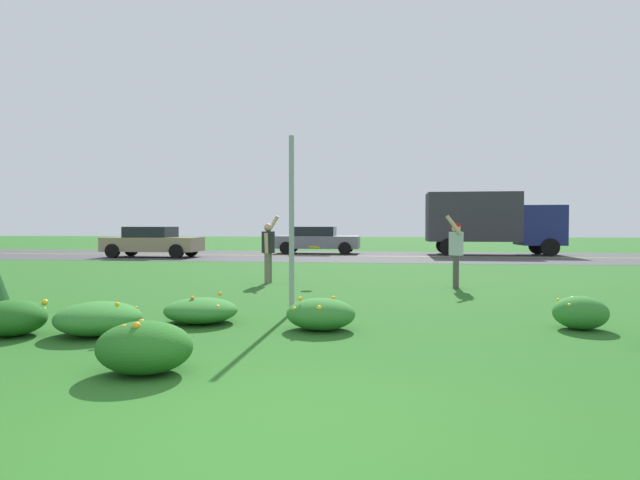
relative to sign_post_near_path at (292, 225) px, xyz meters
The scene contains 16 objects.
ground_plane 6.15m from the sign_post_near_path, 83.08° to the left, with size 120.00×120.00×0.00m, color #26601E.
highway_strip 17.26m from the sign_post_near_path, 87.60° to the left, with size 120.00×9.63×0.01m, color #424244.
highway_center_stripe 17.25m from the sign_post_near_path, 87.60° to the left, with size 120.00×0.16×0.00m, color yellow.
daylily_clump_near_camera 2.06m from the sign_post_near_path, 138.70° to the right, with size 1.11×1.06×0.42m.
daylily_clump_front_center 4.58m from the sign_post_near_path, 10.78° to the right, with size 0.75×0.64×0.47m.
daylily_clump_mid_right 3.33m from the sign_post_near_path, 137.29° to the right, with size 1.14×1.10×0.49m.
daylily_clump_mid_center 1.97m from the sign_post_near_path, 63.46° to the right, with size 0.98×0.82×0.48m.
daylily_clump_front_left 4.27m from the sign_post_near_path, 145.74° to the right, with size 0.90×0.83×0.48m.
daylily_clump_mid_left 4.04m from the sign_post_near_path, 101.66° to the right, with size 0.97×0.80×0.54m.
sign_post_near_path is the anchor object (origin of this frame).
person_thrower_dark_shirt 4.84m from the sign_post_near_path, 107.89° to the left, with size 0.43×0.50×1.76m.
person_catcher_red_cap_gray_shirt 5.19m from the sign_post_near_path, 51.82° to the left, with size 0.45×0.50×1.74m.
frisbee_orange 4.24m from the sign_post_near_path, 92.97° to the left, with size 0.27×0.26×0.12m.
car_tan_leftmost 17.81m from the sign_post_near_path, 122.51° to the left, with size 4.50×2.00×1.45m.
car_gray_center_left 19.49m from the sign_post_near_path, 96.65° to the left, with size 4.50×2.00×1.45m.
box_truck_navy 20.49m from the sign_post_near_path, 70.75° to the left, with size 6.70×2.46×3.20m.
Camera 1 is at (0.92, -3.36, 1.46)m, focal length 29.53 mm.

